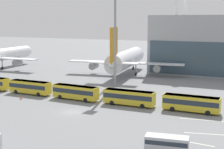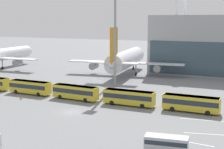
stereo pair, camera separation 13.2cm
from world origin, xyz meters
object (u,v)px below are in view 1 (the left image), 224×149
object	(u,v)px
shuttle_bus_3	(129,97)
service_van_foreground	(167,143)
shuttle_bus_4	(191,103)
traffic_cone_0	(21,98)
floodlight_mast	(115,20)
shuttle_bus_1	(30,86)
airliner_at_gate_far	(126,59)
shuttle_bus_2	(75,91)

from	to	relation	value
shuttle_bus_3	service_van_foreground	distance (m)	26.58
shuttle_bus_4	traffic_cone_0	size ratio (longest dim) A/B	16.44
shuttle_bus_4	service_van_foreground	xyz separation A→B (m)	(1.38, -22.56, -0.50)
shuttle_bus_3	floodlight_mast	size ratio (longest dim) A/B	0.37
shuttle_bus_1	shuttle_bus_4	size ratio (longest dim) A/B	1.00
shuttle_bus_1	floodlight_mast	distance (m)	28.67
airliner_at_gate_far	shuttle_bus_3	bearing A→B (deg)	-165.02
service_van_foreground	floodlight_mast	xyz separation A→B (m)	(-26.31, 41.21, 16.67)
airliner_at_gate_far	shuttle_bus_3	size ratio (longest dim) A/B	3.45
shuttle_bus_1	shuttle_bus_3	bearing A→B (deg)	0.90
traffic_cone_0	airliner_at_gate_far	bearing A→B (deg)	78.57
shuttle_bus_1	floodlight_mast	size ratio (longest dim) A/B	0.37
airliner_at_gate_far	service_van_foreground	xyz separation A→B (m)	(30.82, -59.80, -3.75)
airliner_at_gate_far	traffic_cone_0	xyz separation A→B (m)	(-8.60, -42.54, -4.83)
shuttle_bus_4	floodlight_mast	bearing A→B (deg)	142.96
airliner_at_gate_far	service_van_foreground	distance (m)	67.38
airliner_at_gate_far	floodlight_mast	world-z (taller)	floodlight_mast
shuttle_bus_2	shuttle_bus_1	bearing A→B (deg)	-178.33
shuttle_bus_3	service_van_foreground	world-z (taller)	shuttle_bus_3
shuttle_bus_2	shuttle_bus_3	distance (m)	13.16
shuttle_bus_2	floodlight_mast	size ratio (longest dim) A/B	0.37
shuttle_bus_1	traffic_cone_0	xyz separation A→B (m)	(1.45, -5.27, -1.58)
service_van_foreground	floodlight_mast	world-z (taller)	floodlight_mast
service_van_foreground	traffic_cone_0	distance (m)	43.05
shuttle_bus_1	traffic_cone_0	distance (m)	5.69
shuttle_bus_4	airliner_at_gate_far	bearing A→B (deg)	128.09
shuttle_bus_3	airliner_at_gate_far	bearing A→B (deg)	113.10
shuttle_bus_2	traffic_cone_0	distance (m)	12.78
shuttle_bus_4	traffic_cone_0	bearing A→B (deg)	-172.30
shuttle_bus_3	floodlight_mast	distance (m)	27.56
shuttle_bus_2	shuttle_bus_4	xyz separation A→B (m)	(26.32, 0.43, 0.00)
shuttle_bus_1	shuttle_bus_2	bearing A→B (deg)	-0.23
shuttle_bus_1	airliner_at_gate_far	bearing A→B (deg)	76.45
shuttle_bus_4	service_van_foreground	distance (m)	22.60
airliner_at_gate_far	shuttle_bus_1	world-z (taller)	airliner_at_gate_far
shuttle_bus_3	shuttle_bus_4	world-z (taller)	same
shuttle_bus_4	shuttle_bus_2	bearing A→B (deg)	-179.30
shuttle_bus_3	service_van_foreground	xyz separation A→B (m)	(14.54, -22.24, -0.50)
service_van_foreground	floodlight_mast	bearing A→B (deg)	-65.94
shuttle_bus_4	service_van_foreground	world-z (taller)	shuttle_bus_4
shuttle_bus_1	shuttle_bus_4	world-z (taller)	same
traffic_cone_0	shuttle_bus_4	bearing A→B (deg)	7.93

